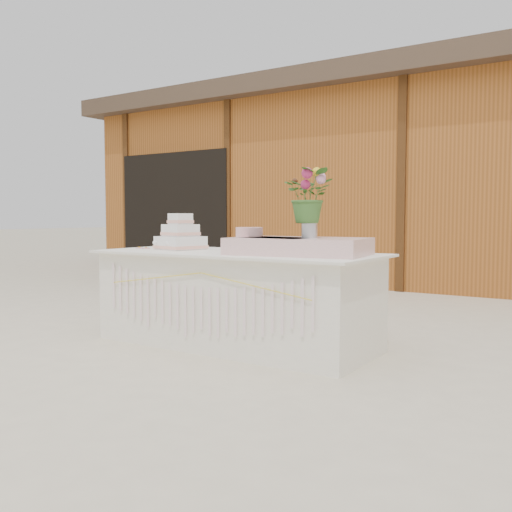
% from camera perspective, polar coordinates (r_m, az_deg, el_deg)
% --- Properties ---
extents(ground, '(80.00, 80.00, 0.00)m').
position_cam_1_polar(ground, '(4.78, -2.00, -8.86)').
color(ground, beige).
rests_on(ground, ground).
extents(barn, '(12.60, 4.60, 3.30)m').
position_cam_1_polar(barn, '(10.18, 18.02, 7.26)').
color(barn, '#995420').
rests_on(barn, ground).
extents(cake_table, '(2.40, 1.00, 0.77)m').
position_cam_1_polar(cake_table, '(4.70, -2.05, -4.27)').
color(cake_table, silver).
rests_on(cake_table, ground).
extents(wedding_cake, '(0.42, 0.42, 0.32)m').
position_cam_1_polar(wedding_cake, '(5.07, -7.56, 1.87)').
color(wedding_cake, white).
rests_on(wedding_cake, cake_table).
extents(pink_cake_stand, '(0.28, 0.28, 0.20)m').
position_cam_1_polar(pink_cake_stand, '(4.65, -0.68, 1.78)').
color(pink_cake_stand, silver).
rests_on(pink_cake_stand, cake_table).
extents(satin_runner, '(1.10, 0.73, 0.13)m').
position_cam_1_polar(satin_runner, '(4.34, 4.28, 0.98)').
color(satin_runner, '#F9CAC8').
rests_on(satin_runner, cake_table).
extents(flower_vase, '(0.12, 0.12, 0.16)m').
position_cam_1_polar(flower_vase, '(4.27, 5.37, 2.87)').
color(flower_vase, silver).
rests_on(flower_vase, satin_runner).
extents(bouquet, '(0.45, 0.42, 0.41)m').
position_cam_1_polar(bouquet, '(4.28, 5.40, 6.66)').
color(bouquet, '#3A692A').
rests_on(bouquet, flower_vase).
extents(loose_flowers, '(0.14, 0.32, 0.02)m').
position_cam_1_polar(loose_flowers, '(5.34, -10.72, 0.88)').
color(loose_flowers, pink).
rests_on(loose_flowers, cake_table).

